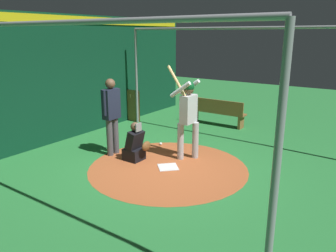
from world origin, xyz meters
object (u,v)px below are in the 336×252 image
object	(u,v)px
bat_rack	(132,106)
bench	(217,111)
batter	(188,112)
catcher	(135,146)
umpire	(112,112)
home_plate	(168,167)
baseball_0	(161,144)

from	to	relation	value
bat_rack	bench	world-z (taller)	bat_rack
batter	catcher	xyz separation A→B (m)	(-0.92, -0.79, -0.76)
umpire	bat_rack	distance (m)	3.31
catcher	bench	xyz separation A→B (m)	(0.14, 3.85, 0.09)
home_plate	baseball_0	bearing A→B (deg)	131.94
home_plate	bat_rack	bearing A→B (deg)	141.21
bench	baseball_0	size ratio (longest dim) A/B	25.30
batter	bat_rack	bearing A→B (deg)	149.98
umpire	catcher	bearing A→B (deg)	-0.40
catcher	bat_rack	size ratio (longest dim) A/B	0.87
umpire	baseball_0	world-z (taller)	umpire
batter	umpire	world-z (taller)	batter
batter	umpire	xyz separation A→B (m)	(-1.64, -0.79, -0.07)
home_plate	batter	xyz separation A→B (m)	(0.05, 0.73, 1.11)
home_plate	umpire	xyz separation A→B (m)	(-1.59, -0.05, 1.03)
umpire	baseball_0	bearing A→B (deg)	64.38
home_plate	catcher	xyz separation A→B (m)	(-0.87, -0.06, 0.34)
catcher	bat_rack	xyz separation A→B (m)	(-2.48, 2.76, 0.14)
umpire	baseball_0	distance (m)	1.66
batter	bench	distance (m)	3.23
bat_rack	baseball_0	size ratio (longest dim) A/B	14.20
umpire	batter	bearing A→B (deg)	25.62
batter	baseball_0	distance (m)	1.57
home_plate	bat_rack	xyz separation A→B (m)	(-3.35, 2.70, 0.48)
bat_rack	baseball_0	xyz separation A→B (m)	(2.33, -1.56, -0.45)
catcher	bat_rack	distance (m)	3.71
catcher	home_plate	bearing A→B (deg)	3.91
catcher	baseball_0	world-z (taller)	catcher
catcher	baseball_0	distance (m)	1.24
batter	catcher	distance (m)	1.43
home_plate	bench	distance (m)	3.89
umpire	bench	world-z (taller)	umpire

